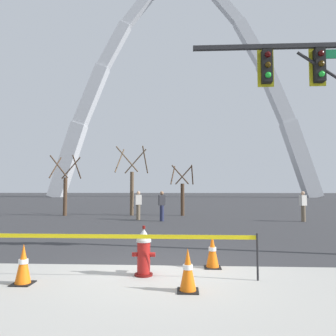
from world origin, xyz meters
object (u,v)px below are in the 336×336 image
(traffic_cone_curb_edge, at_px, (23,265))
(pedestrian_walking_left, at_px, (303,206))
(traffic_signal_gantry, at_px, (330,101))
(monument_arch, at_px, (182,98))
(pedestrian_standing_center, at_px, (138,205))
(traffic_cone_mid_sidewalk, at_px, (188,270))
(pedestrian_walking_right, at_px, (162,206))
(traffic_cone_by_hydrant, at_px, (212,252))
(fire_hydrant, at_px, (144,252))

(traffic_cone_curb_edge, height_order, pedestrian_walking_left, pedestrian_walking_left)
(traffic_cone_curb_edge, height_order, traffic_signal_gantry, traffic_signal_gantry)
(traffic_signal_gantry, xyz_separation_m, monument_arch, (-4.44, 55.96, 16.09))
(pedestrian_standing_center, bearing_deg, monument_arch, 87.48)
(traffic_cone_mid_sidewalk, relative_size, pedestrian_walking_right, 0.46)
(traffic_cone_curb_edge, bearing_deg, pedestrian_walking_left, 51.81)
(pedestrian_standing_center, bearing_deg, traffic_signal_gantry, -55.04)
(traffic_cone_mid_sidewalk, height_order, traffic_signal_gantry, traffic_signal_gantry)
(traffic_cone_by_hydrant, xyz_separation_m, monument_arch, (-1.14, 57.48, 19.80))
(traffic_signal_gantry, height_order, pedestrian_standing_center, traffic_signal_gantry)
(monument_arch, height_order, pedestrian_walking_left, monument_arch)
(monument_arch, distance_m, pedestrian_walking_left, 51.49)
(fire_hydrant, relative_size, pedestrian_standing_center, 0.62)
(traffic_signal_gantry, bearing_deg, fire_hydrant, -154.85)
(traffic_cone_mid_sidewalk, relative_size, traffic_cone_curb_edge, 1.00)
(traffic_cone_mid_sidewalk, height_order, pedestrian_walking_left, pedestrian_walking_left)
(fire_hydrant, xyz_separation_m, monument_arch, (0.28, 58.18, 19.69))
(fire_hydrant, xyz_separation_m, pedestrian_standing_center, (-1.78, 11.51, 0.35))
(traffic_cone_curb_edge, xyz_separation_m, traffic_signal_gantry, (6.83, 2.91, 3.71))
(pedestrian_walking_left, relative_size, pedestrian_walking_right, 1.00)
(traffic_cone_by_hydrant, relative_size, traffic_signal_gantry, 0.12)
(traffic_signal_gantry, relative_size, monument_arch, 0.11)
(traffic_cone_by_hydrant, height_order, traffic_cone_curb_edge, same)
(traffic_cone_mid_sidewalk, xyz_separation_m, traffic_signal_gantry, (3.85, 3.17, 3.71))
(traffic_cone_by_hydrant, xyz_separation_m, pedestrian_walking_left, (5.62, 10.25, 0.46))
(traffic_cone_by_hydrant, height_order, monument_arch, monument_arch)
(traffic_signal_gantry, bearing_deg, traffic_cone_by_hydrant, -155.22)
(traffic_cone_by_hydrant, bearing_deg, traffic_signal_gantry, 24.78)
(monument_arch, bearing_deg, traffic_cone_mid_sidewalk, -89.43)
(pedestrian_standing_center, bearing_deg, fire_hydrant, -81.23)
(pedestrian_standing_center, relative_size, pedestrian_walking_right, 1.00)
(traffic_cone_mid_sidewalk, relative_size, traffic_signal_gantry, 0.12)
(pedestrian_standing_center, xyz_separation_m, pedestrian_walking_right, (1.37, -0.71, 0.00))
(traffic_cone_mid_sidewalk, xyz_separation_m, traffic_cone_curb_edge, (-2.98, 0.26, 0.00))
(pedestrian_walking_left, bearing_deg, traffic_cone_by_hydrant, -118.76)
(traffic_signal_gantry, xyz_separation_m, pedestrian_walking_left, (2.32, 8.73, -3.25))
(traffic_cone_mid_sidewalk, distance_m, traffic_cone_curb_edge, 2.99)
(monument_arch, xyz_separation_m, pedestrian_walking_left, (6.76, -47.24, -19.34))
(monument_arch, xyz_separation_m, pedestrian_walking_right, (-0.69, -47.38, -19.34))
(traffic_signal_gantry, height_order, pedestrian_walking_left, traffic_signal_gantry)
(fire_hydrant, xyz_separation_m, traffic_cone_mid_sidewalk, (0.87, -0.96, -0.11))
(fire_hydrant, bearing_deg, traffic_signal_gantry, 25.15)
(traffic_cone_by_hydrant, height_order, traffic_cone_mid_sidewalk, same)
(traffic_cone_mid_sidewalk, height_order, pedestrian_walking_right, pedestrian_walking_right)
(traffic_cone_by_hydrant, relative_size, pedestrian_standing_center, 0.46)
(traffic_signal_gantry, relative_size, pedestrian_standing_center, 3.77)
(fire_hydrant, bearing_deg, pedestrian_walking_right, 92.16)
(traffic_cone_curb_edge, distance_m, pedestrian_walking_right, 11.62)
(traffic_cone_curb_edge, height_order, pedestrian_standing_center, pedestrian_standing_center)
(traffic_signal_gantry, xyz_separation_m, pedestrian_standing_center, (-6.50, 9.29, -3.25))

